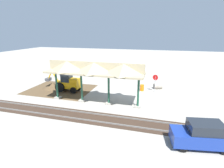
# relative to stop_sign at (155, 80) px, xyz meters

# --- Properties ---
(ground_plane) EXTENTS (120.00, 120.00, 0.00)m
(ground_plane) POSITION_rel_stop_sign_xyz_m (3.26, 0.95, -1.79)
(ground_plane) COLOR #9E998E
(dirt_work_zone) EXTENTS (9.18, 7.00, 0.01)m
(dirt_work_zone) POSITION_rel_stop_sign_xyz_m (13.34, 2.54, -1.79)
(dirt_work_zone) COLOR brown
(dirt_work_zone) RESTS_ON ground
(platform_canopy) EXTENTS (11.33, 3.20, 4.90)m
(platform_canopy) POSITION_rel_stop_sign_xyz_m (6.64, 5.81, 2.36)
(platform_canopy) COLOR #9E998E
(platform_canopy) RESTS_ON ground
(rail_tracks) EXTENTS (60.00, 2.58, 0.15)m
(rail_tracks) POSITION_rel_stop_sign_xyz_m (3.26, 9.50, -1.77)
(rail_tracks) COLOR slate
(rail_tracks) RESTS_ON ground
(stop_sign) EXTENTS (0.73, 0.27, 2.48)m
(stop_sign) POSITION_rel_stop_sign_xyz_m (0.00, 0.00, 0.00)
(stop_sign) COLOR gray
(stop_sign) RESTS_ON ground
(backhoe) EXTENTS (5.13, 1.73, 2.82)m
(backhoe) POSITION_rel_stop_sign_xyz_m (11.90, 2.91, -0.53)
(backhoe) COLOR orange
(backhoe) RESTS_ON ground
(dirt_mound) EXTENTS (5.85, 5.85, 1.52)m
(dirt_mound) POSITION_rel_stop_sign_xyz_m (14.93, 2.17, -1.79)
(dirt_mound) COLOR brown
(dirt_mound) RESTS_ON ground
(concrete_pipe) EXTENTS (1.37, 1.12, 0.84)m
(concrete_pipe) POSITION_rel_stop_sign_xyz_m (-0.42, -1.64, -1.38)
(concrete_pipe) COLOR #9E9384
(concrete_pipe) RESTS_ON ground
(distant_parked_car) EXTENTS (4.43, 2.43, 1.98)m
(distant_parked_car) POSITION_rel_stop_sign_xyz_m (-3.81, 11.56, -0.81)
(distant_parked_car) COLOR navy
(distant_parked_car) RESTS_ON ground
(traffic_barrel) EXTENTS (0.56, 0.56, 0.90)m
(traffic_barrel) POSITION_rel_stop_sign_xyz_m (1.75, -0.05, -1.34)
(traffic_barrel) COLOR orange
(traffic_barrel) RESTS_ON ground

